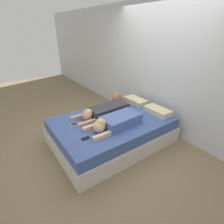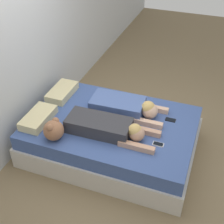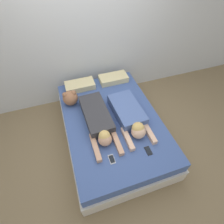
{
  "view_description": "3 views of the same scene",
  "coord_description": "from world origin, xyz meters",
  "px_view_note": "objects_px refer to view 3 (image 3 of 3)",
  "views": [
    {
      "loc": [
        2.37,
        -1.68,
        2.05
      ],
      "look_at": [
        0.0,
        0.0,
        0.65
      ],
      "focal_mm": 28.0,
      "sensor_mm": 36.0,
      "label": 1
    },
    {
      "loc": [
        -2.97,
        -1.1,
        3.0
      ],
      "look_at": [
        0.0,
        0.0,
        0.65
      ],
      "focal_mm": 50.0,
      "sensor_mm": 36.0,
      "label": 2
    },
    {
      "loc": [
        -0.56,
        -1.67,
        2.64
      ],
      "look_at": [
        0.0,
        0.0,
        0.65
      ],
      "focal_mm": 28.0,
      "sensor_mm": 36.0,
      "label": 3
    }
  ],
  "objects_px": {
    "bed": "(112,128)",
    "person_right": "(130,115)",
    "person_left": "(98,120)",
    "cell_phone_right": "(148,151)",
    "plush_toy": "(70,98)",
    "pillow_head_right": "(113,78)",
    "pillow_head_left": "(80,85)",
    "cell_phone_left": "(112,159)"
  },
  "relations": [
    {
      "from": "cell_phone_right",
      "to": "person_right",
      "type": "bearing_deg",
      "value": 93.51
    },
    {
      "from": "bed",
      "to": "person_right",
      "type": "bearing_deg",
      "value": -23.0
    },
    {
      "from": "cell_phone_right",
      "to": "person_left",
      "type": "bearing_deg",
      "value": 127.76
    },
    {
      "from": "cell_phone_left",
      "to": "cell_phone_right",
      "type": "height_order",
      "value": "same"
    },
    {
      "from": "person_left",
      "to": "bed",
      "type": "bearing_deg",
      "value": 8.01
    },
    {
      "from": "pillow_head_right",
      "to": "person_right",
      "type": "relative_size",
      "value": 0.52
    },
    {
      "from": "pillow_head_left",
      "to": "plush_toy",
      "type": "bearing_deg",
      "value": -122.3
    },
    {
      "from": "plush_toy",
      "to": "cell_phone_left",
      "type": "bearing_deg",
      "value": -74.82
    },
    {
      "from": "bed",
      "to": "person_left",
      "type": "relative_size",
      "value": 1.9
    },
    {
      "from": "person_left",
      "to": "pillow_head_left",
      "type": "bearing_deg",
      "value": 95.77
    },
    {
      "from": "person_right",
      "to": "cell_phone_right",
      "type": "height_order",
      "value": "person_right"
    },
    {
      "from": "cell_phone_right",
      "to": "pillow_head_right",
      "type": "bearing_deg",
      "value": 88.61
    },
    {
      "from": "plush_toy",
      "to": "pillow_head_right",
      "type": "bearing_deg",
      "value": 22.04
    },
    {
      "from": "bed",
      "to": "person_right",
      "type": "distance_m",
      "value": 0.44
    },
    {
      "from": "cell_phone_right",
      "to": "bed",
      "type": "bearing_deg",
      "value": 112.18
    },
    {
      "from": "person_left",
      "to": "person_right",
      "type": "distance_m",
      "value": 0.49
    },
    {
      "from": "person_left",
      "to": "cell_phone_right",
      "type": "bearing_deg",
      "value": -52.24
    },
    {
      "from": "pillow_head_right",
      "to": "person_right",
      "type": "height_order",
      "value": "person_right"
    },
    {
      "from": "pillow_head_right",
      "to": "plush_toy",
      "type": "distance_m",
      "value": 0.95
    },
    {
      "from": "bed",
      "to": "cell_phone_right",
      "type": "height_order",
      "value": "cell_phone_right"
    },
    {
      "from": "person_left",
      "to": "cell_phone_left",
      "type": "height_order",
      "value": "person_left"
    },
    {
      "from": "person_left",
      "to": "cell_phone_right",
      "type": "relative_size",
      "value": 8.62
    },
    {
      "from": "pillow_head_left",
      "to": "plush_toy",
      "type": "distance_m",
      "value": 0.43
    },
    {
      "from": "person_right",
      "to": "cell_phone_right",
      "type": "distance_m",
      "value": 0.61
    },
    {
      "from": "person_right",
      "to": "plush_toy",
      "type": "height_order",
      "value": "plush_toy"
    },
    {
      "from": "bed",
      "to": "pillow_head_right",
      "type": "bearing_deg",
      "value": 69.86
    },
    {
      "from": "bed",
      "to": "plush_toy",
      "type": "distance_m",
      "value": 0.86
    },
    {
      "from": "pillow_head_right",
      "to": "person_left",
      "type": "xyz_separation_m",
      "value": [
        -0.56,
        -0.92,
        0.03
      ]
    },
    {
      "from": "bed",
      "to": "pillow_head_left",
      "type": "height_order",
      "value": "pillow_head_left"
    },
    {
      "from": "pillow_head_right",
      "to": "cell_phone_right",
      "type": "xyz_separation_m",
      "value": [
        -0.04,
        -1.6,
        -0.05
      ]
    },
    {
      "from": "person_left",
      "to": "cell_phone_left",
      "type": "distance_m",
      "value": 0.64
    },
    {
      "from": "bed",
      "to": "cell_phone_left",
      "type": "distance_m",
      "value": 0.75
    },
    {
      "from": "person_right",
      "to": "cell_phone_right",
      "type": "relative_size",
      "value": 7.64
    },
    {
      "from": "pillow_head_right",
      "to": "cell_phone_left",
      "type": "relative_size",
      "value": 4.0
    },
    {
      "from": "bed",
      "to": "person_left",
      "type": "height_order",
      "value": "person_left"
    },
    {
      "from": "pillow_head_left",
      "to": "pillow_head_right",
      "type": "distance_m",
      "value": 0.65
    },
    {
      "from": "plush_toy",
      "to": "person_left",
      "type": "bearing_deg",
      "value": -60.76
    },
    {
      "from": "person_left",
      "to": "cell_phone_right",
      "type": "xyz_separation_m",
      "value": [
        0.52,
        -0.67,
        -0.08
      ]
    },
    {
      "from": "person_right",
      "to": "cell_phone_left",
      "type": "relative_size",
      "value": 7.64
    },
    {
      "from": "pillow_head_left",
      "to": "pillow_head_right",
      "type": "height_order",
      "value": "same"
    },
    {
      "from": "pillow_head_right",
      "to": "person_left",
      "type": "bearing_deg",
      "value": -121.24
    },
    {
      "from": "bed",
      "to": "person_left",
      "type": "xyz_separation_m",
      "value": [
        -0.23,
        -0.03,
        0.34
      ]
    }
  ]
}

